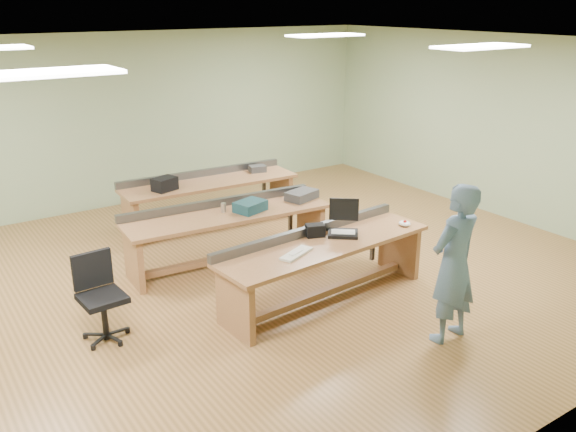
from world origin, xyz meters
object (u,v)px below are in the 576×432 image
at_px(task_chair, 102,309).
at_px(parts_bin_grey, 302,195).
at_px(workbench_front, 324,257).
at_px(person, 454,264).
at_px(mug, 245,205).
at_px(workbench_back, 209,192).
at_px(laptop_base, 343,234).
at_px(workbench_mid, 227,226).
at_px(parts_bin_teal, 250,206).
at_px(drinks_can, 223,208).
at_px(camera_bag, 315,230).

height_order(task_chair, parts_bin_grey, task_chair).
distance_m(workbench_front, person, 1.63).
bearing_deg(task_chair, mug, 19.43).
bearing_deg(workbench_back, laptop_base, -82.18).
distance_m(workbench_front, workbench_mid, 1.67).
xyz_separation_m(person, parts_bin_grey, (0.19, 3.01, -0.06)).
bearing_deg(workbench_mid, workbench_front, -70.10).
bearing_deg(parts_bin_teal, workbench_front, -84.39).
bearing_deg(workbench_mid, drinks_can, 129.49).
relative_size(person, parts_bin_teal, 4.32).
relative_size(laptop_base, parts_bin_grey, 0.79).
relative_size(task_chair, mug, 8.15).
bearing_deg(camera_bag, workbench_front, -76.11).
bearing_deg(person, workbench_front, -74.69).
relative_size(camera_bag, parts_bin_teal, 0.56).
bearing_deg(workbench_back, person, -81.04).
xyz_separation_m(workbench_back, parts_bin_teal, (-0.22, -1.66, 0.27)).
height_order(person, parts_bin_grey, person).
height_order(workbench_front, workbench_mid, same).
height_order(workbench_mid, task_chair, task_chair).
distance_m(mug, drinks_can, 0.32).
bearing_deg(task_chair, person, -37.82).
distance_m(parts_bin_grey, mug, 0.90).
xyz_separation_m(person, laptop_base, (-0.23, 1.55, -0.11)).
relative_size(workbench_back, person, 1.64).
relative_size(workbench_front, drinks_can, 22.56).
bearing_deg(camera_bag, mug, 118.23).
relative_size(mug, drinks_can, 0.91).
xyz_separation_m(workbench_back, mug, (-0.22, -1.52, 0.24)).
relative_size(person, parts_bin_grey, 3.81).
relative_size(laptop_base, parts_bin_teal, 0.90).
bearing_deg(drinks_can, mug, -4.90).
relative_size(workbench_mid, laptop_base, 8.00).
relative_size(workbench_front, workbench_back, 1.00).
bearing_deg(person, drinks_can, -77.12).
xyz_separation_m(workbench_mid, mug, (0.29, 0.01, 0.24)).
relative_size(task_chair, parts_bin_grey, 2.07).
bearing_deg(workbench_front, camera_bag, 78.43).
bearing_deg(person, workbench_mid, -77.34).
relative_size(camera_bag, parts_bin_grey, 0.49).
bearing_deg(person, mug, -82.41).
bearing_deg(parts_bin_teal, workbench_back, 82.53).
bearing_deg(workbench_back, workbench_front, -88.38).
xyz_separation_m(camera_bag, task_chair, (-2.56, 0.39, -0.48)).
bearing_deg(workbench_mid, parts_bin_grey, -0.22).
relative_size(laptop_base, drinks_can, 2.84).
distance_m(laptop_base, parts_bin_teal, 1.50).
distance_m(workbench_front, mug, 1.65).
xyz_separation_m(workbench_front, camera_bag, (0.03, 0.22, 0.27)).
bearing_deg(laptop_base, drinks_can, 156.79).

